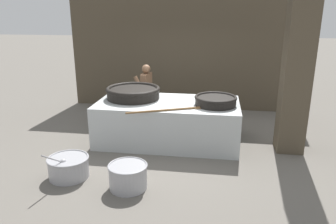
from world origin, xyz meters
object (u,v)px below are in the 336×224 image
object	(u,v)px
giant_wok_far	(216,100)
prep_bowl_meat	(128,175)
prep_bowl_vegetables	(68,166)
cook	(146,92)
giant_wok_near	(133,92)

from	to	relation	value
giant_wok_far	prep_bowl_meat	world-z (taller)	giant_wok_far
giant_wok_far	prep_bowl_vegetables	distance (m)	3.19
cook	prep_bowl_meat	world-z (taller)	cook
cook	prep_bowl_meat	distance (m)	3.31
prep_bowl_meat	giant_wok_far	bearing A→B (deg)	55.49
giant_wok_near	giant_wok_far	xyz separation A→B (m)	(1.84, -0.29, -0.03)
giant_wok_far	cook	size ratio (longest dim) A/B	0.58
giant_wok_far	prep_bowl_meat	size ratio (longest dim) A/B	1.35
giant_wok_far	prep_bowl_vegetables	size ratio (longest dim) A/B	0.96
cook	prep_bowl_vegetables	xyz separation A→B (m)	(-0.75, -3.04, -0.62)
giant_wok_far	prep_bowl_vegetables	bearing A→B (deg)	-144.37
prep_bowl_vegetables	prep_bowl_meat	bearing A→B (deg)	-10.03
giant_wok_near	cook	xyz separation A→B (m)	(0.09, 0.95, -0.23)
giant_wok_far	prep_bowl_meat	bearing A→B (deg)	-124.51
cook	prep_bowl_meat	bearing A→B (deg)	105.84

